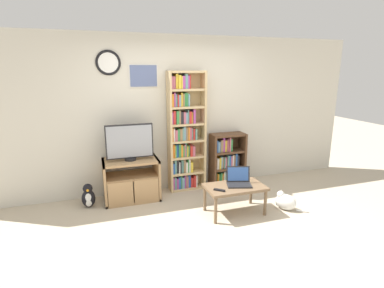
{
  "coord_description": "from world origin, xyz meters",
  "views": [
    {
      "loc": [
        -1.3,
        -3.19,
        2.06
      ],
      "look_at": [
        0.06,
        0.92,
        0.97
      ],
      "focal_mm": 28.0,
      "sensor_mm": 36.0,
      "label": 1
    }
  ],
  "objects_px": {
    "cat": "(285,201)",
    "penguin_figurine": "(88,197)",
    "tv_stand": "(132,180)",
    "bookshelf_short": "(225,160)",
    "laptop": "(239,180)",
    "bookshelf_tall": "(184,134)",
    "remote_near_laptop": "(219,190)",
    "television": "(130,142)",
    "coffee_table": "(235,189)"
  },
  "relations": [
    {
      "from": "remote_near_laptop",
      "to": "penguin_figurine",
      "type": "height_order",
      "value": "remote_near_laptop"
    },
    {
      "from": "bookshelf_tall",
      "to": "coffee_table",
      "type": "xyz_separation_m",
      "value": [
        0.42,
        -1.11,
        -0.61
      ]
    },
    {
      "from": "bookshelf_short",
      "to": "cat",
      "type": "distance_m",
      "value": 1.34
    },
    {
      "from": "tv_stand",
      "to": "cat",
      "type": "height_order",
      "value": "tv_stand"
    },
    {
      "from": "remote_near_laptop",
      "to": "cat",
      "type": "distance_m",
      "value": 1.1
    },
    {
      "from": "television",
      "to": "laptop",
      "type": "distance_m",
      "value": 1.76
    },
    {
      "from": "television",
      "to": "cat",
      "type": "height_order",
      "value": "television"
    },
    {
      "from": "bookshelf_short",
      "to": "bookshelf_tall",
      "type": "bearing_deg",
      "value": 177.87
    },
    {
      "from": "bookshelf_short",
      "to": "penguin_figurine",
      "type": "bearing_deg",
      "value": -174.86
    },
    {
      "from": "laptop",
      "to": "television",
      "type": "bearing_deg",
      "value": 165.47
    },
    {
      "from": "tv_stand",
      "to": "cat",
      "type": "xyz_separation_m",
      "value": [
        2.13,
        -1.08,
        -0.21
      ]
    },
    {
      "from": "coffee_table",
      "to": "penguin_figurine",
      "type": "relative_size",
      "value": 2.3
    },
    {
      "from": "television",
      "to": "laptop",
      "type": "xyz_separation_m",
      "value": [
        1.44,
        -0.89,
        -0.47
      ]
    },
    {
      "from": "bookshelf_short",
      "to": "coffee_table",
      "type": "height_order",
      "value": "bookshelf_short"
    },
    {
      "from": "bookshelf_short",
      "to": "remote_near_laptop",
      "type": "xyz_separation_m",
      "value": [
        -0.62,
        -1.18,
        -0.03
      ]
    },
    {
      "from": "tv_stand",
      "to": "bookshelf_short",
      "type": "bearing_deg",
      "value": 4.81
    },
    {
      "from": "cat",
      "to": "coffee_table",
      "type": "bearing_deg",
      "value": 131.49
    },
    {
      "from": "bookshelf_short",
      "to": "cat",
      "type": "xyz_separation_m",
      "value": [
        0.43,
        -1.22,
        -0.33
      ]
    },
    {
      "from": "tv_stand",
      "to": "bookshelf_short",
      "type": "distance_m",
      "value": 1.71
    },
    {
      "from": "bookshelf_tall",
      "to": "remote_near_laptop",
      "type": "distance_m",
      "value": 1.33
    },
    {
      "from": "bookshelf_tall",
      "to": "cat",
      "type": "xyz_separation_m",
      "value": [
        1.19,
        -1.25,
        -0.86
      ]
    },
    {
      "from": "television",
      "to": "laptop",
      "type": "height_order",
      "value": "television"
    },
    {
      "from": "bookshelf_tall",
      "to": "coffee_table",
      "type": "relative_size",
      "value": 2.37
    },
    {
      "from": "tv_stand",
      "to": "laptop",
      "type": "height_order",
      "value": "laptop"
    },
    {
      "from": "penguin_figurine",
      "to": "coffee_table",
      "type": "bearing_deg",
      "value": -23.24
    },
    {
      "from": "coffee_table",
      "to": "television",
      "type": "bearing_deg",
      "value": 145.57
    },
    {
      "from": "bookshelf_short",
      "to": "laptop",
      "type": "xyz_separation_m",
      "value": [
        -0.26,
        -1.04,
        0.02
      ]
    },
    {
      "from": "laptop",
      "to": "remote_near_laptop",
      "type": "relative_size",
      "value": 2.73
    },
    {
      "from": "remote_near_laptop",
      "to": "laptop",
      "type": "bearing_deg",
      "value": -28.45
    },
    {
      "from": "bookshelf_short",
      "to": "remote_near_laptop",
      "type": "height_order",
      "value": "bookshelf_short"
    },
    {
      "from": "television",
      "to": "coffee_table",
      "type": "distance_m",
      "value": 1.75
    },
    {
      "from": "remote_near_laptop",
      "to": "penguin_figurine",
      "type": "xyz_separation_m",
      "value": [
        -1.74,
        0.96,
        -0.26
      ]
    },
    {
      "from": "bookshelf_short",
      "to": "penguin_figurine",
      "type": "distance_m",
      "value": 2.39
    },
    {
      "from": "remote_near_laptop",
      "to": "cat",
      "type": "xyz_separation_m",
      "value": [
        1.06,
        -0.05,
        -0.3
      ]
    },
    {
      "from": "coffee_table",
      "to": "laptop",
      "type": "distance_m",
      "value": 0.14
    },
    {
      "from": "cat",
      "to": "penguin_figurine",
      "type": "bearing_deg",
      "value": 121.9
    },
    {
      "from": "bookshelf_tall",
      "to": "cat",
      "type": "height_order",
      "value": "bookshelf_tall"
    },
    {
      "from": "coffee_table",
      "to": "penguin_figurine",
      "type": "bearing_deg",
      "value": 156.76
    },
    {
      "from": "remote_near_laptop",
      "to": "bookshelf_short",
      "type": "bearing_deg",
      "value": 13.54
    },
    {
      "from": "television",
      "to": "bookshelf_short",
      "type": "xyz_separation_m",
      "value": [
        1.7,
        0.15,
        -0.5
      ]
    },
    {
      "from": "bookshelf_short",
      "to": "remote_near_laptop",
      "type": "bearing_deg",
      "value": -117.94
    },
    {
      "from": "bookshelf_tall",
      "to": "laptop",
      "type": "distance_m",
      "value": 1.28
    },
    {
      "from": "laptop",
      "to": "penguin_figurine",
      "type": "xyz_separation_m",
      "value": [
        -2.1,
        0.83,
        -0.31
      ]
    },
    {
      "from": "bookshelf_tall",
      "to": "penguin_figurine",
      "type": "distance_m",
      "value": 1.81
    },
    {
      "from": "cat",
      "to": "laptop",
      "type": "bearing_deg",
      "value": 127.35
    },
    {
      "from": "coffee_table",
      "to": "cat",
      "type": "relative_size",
      "value": 1.94
    },
    {
      "from": "bookshelf_tall",
      "to": "coffee_table",
      "type": "bearing_deg",
      "value": -69.13
    },
    {
      "from": "tv_stand",
      "to": "coffee_table",
      "type": "height_order",
      "value": "tv_stand"
    },
    {
      "from": "television",
      "to": "remote_near_laptop",
      "type": "distance_m",
      "value": 1.58
    },
    {
      "from": "tv_stand",
      "to": "television",
      "type": "distance_m",
      "value": 0.62
    }
  ]
}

